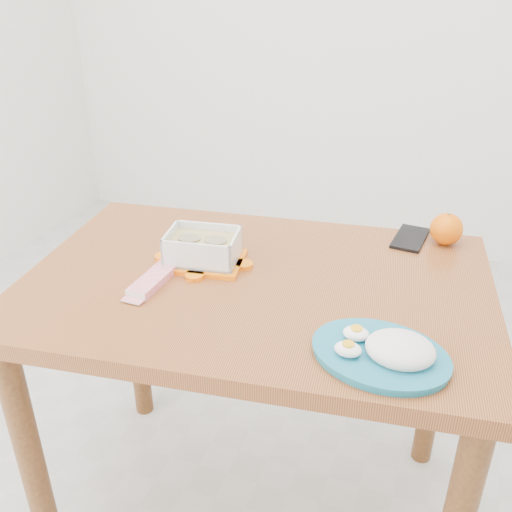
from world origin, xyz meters
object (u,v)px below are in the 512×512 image
(food_container, at_px, (203,248))
(orange_fruit, at_px, (446,229))
(rice_plate, at_px, (387,350))
(dining_table, at_px, (256,322))
(smartphone, at_px, (410,238))

(food_container, relative_size, orange_fruit, 2.57)
(rice_plate, bearing_deg, dining_table, 158.80)
(food_container, relative_size, smartphone, 1.42)
(smartphone, bearing_deg, food_container, -140.37)
(orange_fruit, distance_m, rice_plate, 0.54)
(orange_fruit, xyz_separation_m, rice_plate, (-0.06, -0.53, -0.02))
(orange_fruit, relative_size, smartphone, 0.55)
(food_container, distance_m, rice_plate, 0.52)
(food_container, height_order, smartphone, food_container)
(food_container, relative_size, rice_plate, 0.73)
(orange_fruit, relative_size, rice_plate, 0.28)
(rice_plate, bearing_deg, food_container, 164.26)
(dining_table, relative_size, rice_plate, 3.94)
(dining_table, xyz_separation_m, food_container, (-0.15, 0.03, 0.16))
(food_container, xyz_separation_m, rice_plate, (0.47, -0.22, -0.02))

